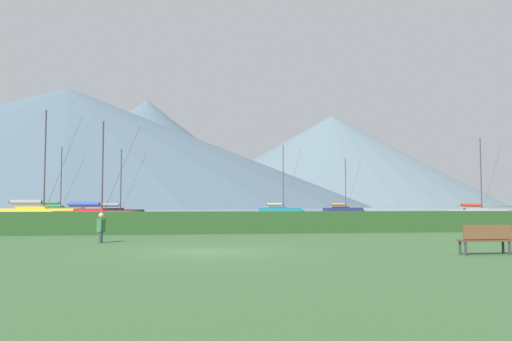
% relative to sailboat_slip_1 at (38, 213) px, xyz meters
% --- Properties ---
extents(ground_plane, '(1000.00, 1000.00, 0.00)m').
position_rel_sailboat_slip_1_xyz_m(ground_plane, '(14.57, -36.88, -0.71)').
color(ground_plane, '#385B33').
extents(harbor_water, '(320.00, 246.00, 0.00)m').
position_rel_sailboat_slip_1_xyz_m(harbor_water, '(14.57, 100.12, -0.71)').
color(harbor_water, '#8C9EA3').
rests_on(harbor_water, ground_plane).
extents(hedge_line, '(80.00, 1.20, 1.20)m').
position_rel_sailboat_slip_1_xyz_m(hedge_line, '(14.57, -25.88, -0.12)').
color(hedge_line, '#284C23').
rests_on(hedge_line, ground_plane).
extents(sailboat_slip_1, '(8.56, 2.55, 10.98)m').
position_rel_sailboat_slip_1_xyz_m(sailboat_slip_1, '(0.00, 0.00, 0.00)').
color(sailboat_slip_1, gold).
rests_on(sailboat_slip_1, harbor_water).
extents(sailboat_slip_2, '(7.30, 2.78, 9.16)m').
position_rel_sailboat_slip_1_xyz_m(sailboat_slip_2, '(47.20, 0.58, -0.11)').
color(sailboat_slip_2, '#9E9EA3').
rests_on(sailboat_slip_2, harbor_water).
extents(sailboat_slip_3, '(7.62, 2.70, 11.15)m').
position_rel_sailboat_slip_1_xyz_m(sailboat_slip_3, '(29.91, 28.24, -0.07)').
color(sailboat_slip_3, '#19707A').
rests_on(sailboat_slip_3, harbor_water).
extents(sailboat_slip_4, '(7.55, 3.33, 9.24)m').
position_rel_sailboat_slip_1_xyz_m(sailboat_slip_4, '(40.81, 29.76, -0.10)').
color(sailboat_slip_4, navy).
rests_on(sailboat_slip_4, harbor_water).
extents(sailboat_slip_5, '(8.61, 2.92, 9.58)m').
position_rel_sailboat_slip_1_xyz_m(sailboat_slip_5, '(-2.93, 21.75, -0.01)').
color(sailboat_slip_5, '#236B38').
rests_on(sailboat_slip_5, harbor_water).
extents(sailboat_slip_6, '(7.72, 2.96, 8.66)m').
position_rel_sailboat_slip_1_xyz_m(sailboat_slip_6, '(6.78, -8.51, -0.09)').
color(sailboat_slip_6, red).
rests_on(sailboat_slip_6, harbor_water).
extents(sailboat_slip_7, '(7.32, 2.67, 8.05)m').
position_rel_sailboat_slip_1_xyz_m(sailboat_slip_7, '(6.59, 8.58, -0.12)').
color(sailboat_slip_7, black).
rests_on(sailboat_slip_7, harbor_water).
extents(park_bench_near_path, '(1.65, 0.48, 0.95)m').
position_rel_sailboat_slip_1_xyz_m(park_bench_near_path, '(23.15, -39.31, -0.18)').
color(park_bench_near_path, brown).
rests_on(park_bench_near_path, ground_plane).
extents(person_seated_viewer, '(0.36, 0.57, 1.25)m').
position_rel_sailboat_slip_1_xyz_m(person_seated_viewer, '(10.40, -32.11, -0.03)').
color(person_seated_viewer, '#2D3347').
rests_on(person_seated_viewer, ground_plane).
extents(distant_hill_west_ridge, '(209.44, 209.44, 81.28)m').
position_rel_sailboat_slip_1_xyz_m(distant_hill_west_ridge, '(-9.90, 353.33, 39.93)').
color(distant_hill_west_ridge, '#4C6070').
rests_on(distant_hill_west_ridge, ground_plane).
extents(distant_hill_central_peak, '(269.58, 269.58, 76.56)m').
position_rel_sailboat_slip_1_xyz_m(distant_hill_central_peak, '(143.19, 376.58, 37.56)').
color(distant_hill_central_peak, slate).
rests_on(distant_hill_central_peak, ground_plane).
extents(distant_hill_east_ridge, '(351.40, 351.40, 70.20)m').
position_rel_sailboat_slip_1_xyz_m(distant_hill_east_ridge, '(-51.05, 266.93, 34.39)').
color(distant_hill_east_ridge, '#4C6070').
rests_on(distant_hill_east_ridge, ground_plane).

